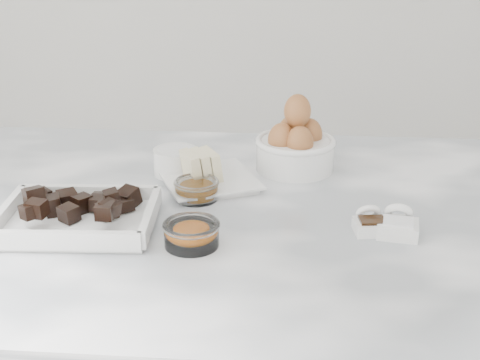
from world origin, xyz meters
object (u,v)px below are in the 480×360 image
at_px(honey_bowl, 196,189).
at_px(chocolate_dish, 77,212).
at_px(sugar_ramekin, 176,161).
at_px(salt_spoon, 398,224).
at_px(butter_plate, 208,174).
at_px(vanilla_spoon, 371,223).
at_px(egg_bowl, 295,145).
at_px(zest_bowl, 191,233).

bearing_deg(honey_bowl, chocolate_dish, -144.06).
height_order(chocolate_dish, sugar_ramekin, chocolate_dish).
bearing_deg(salt_spoon, butter_plate, 151.93).
xyz_separation_m(butter_plate, vanilla_spoon, (0.27, -0.16, -0.01)).
xyz_separation_m(butter_plate, honey_bowl, (-0.01, -0.06, -0.00)).
height_order(sugar_ramekin, egg_bowl, egg_bowl).
relative_size(vanilla_spoon, salt_spoon, 0.86).
bearing_deg(zest_bowl, vanilla_spoon, 14.60).
xyz_separation_m(butter_plate, zest_bowl, (0.01, -0.23, -0.00)).
bearing_deg(vanilla_spoon, sugar_ramekin, 148.44).
bearing_deg(butter_plate, salt_spoon, -28.07).
bearing_deg(vanilla_spoon, honey_bowl, 160.89).
relative_size(sugar_ramekin, honey_bowl, 1.05).
height_order(chocolate_dish, egg_bowl, egg_bowl).
xyz_separation_m(chocolate_dish, salt_spoon, (0.50, 0.02, -0.01)).
bearing_deg(zest_bowl, chocolate_dish, 166.01).
height_order(honey_bowl, vanilla_spoon, vanilla_spoon).
height_order(honey_bowl, salt_spoon, salt_spoon).
bearing_deg(vanilla_spoon, salt_spoon, -8.46).
xyz_separation_m(sugar_ramekin, egg_bowl, (0.22, 0.04, 0.02)).
bearing_deg(butter_plate, vanilla_spoon, -30.53).
bearing_deg(butter_plate, egg_bowl, 30.58).
distance_m(chocolate_dish, zest_bowl, 0.19).
relative_size(egg_bowl, zest_bowl, 1.79).
distance_m(butter_plate, egg_bowl, 0.18).
distance_m(chocolate_dish, vanilla_spoon, 0.46).
distance_m(egg_bowl, honey_bowl, 0.23).
distance_m(butter_plate, salt_spoon, 0.36).
bearing_deg(honey_bowl, sugar_ramekin, 116.49).
bearing_deg(butter_plate, zest_bowl, -88.63).
bearing_deg(zest_bowl, salt_spoon, 11.70).
relative_size(sugar_ramekin, zest_bowl, 0.96).
height_order(zest_bowl, vanilla_spoon, vanilla_spoon).
distance_m(vanilla_spoon, salt_spoon, 0.04).
bearing_deg(salt_spoon, vanilla_spoon, 171.54).
relative_size(zest_bowl, salt_spoon, 1.05).
bearing_deg(zest_bowl, egg_bowl, 65.12).
bearing_deg(vanilla_spoon, zest_bowl, -165.40).
xyz_separation_m(chocolate_dish, sugar_ramekin, (0.11, 0.23, 0.00)).
height_order(sugar_ramekin, vanilla_spoon, sugar_ramekin).
xyz_separation_m(butter_plate, salt_spoon, (0.31, -0.17, -0.01)).
distance_m(sugar_ramekin, vanilla_spoon, 0.40).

